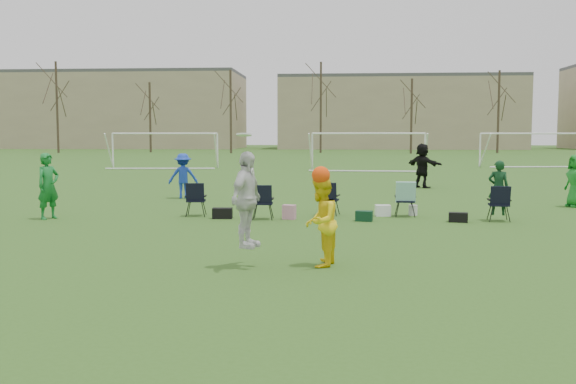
# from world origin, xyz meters

# --- Properties ---
(ground) EXTENTS (260.00, 260.00, 0.00)m
(ground) POSITION_xyz_m (0.00, 0.00, 0.00)
(ground) COLOR #31581B
(ground) RESTS_ON ground
(fielder_green_near) EXTENTS (0.71, 0.80, 1.84)m
(fielder_green_near) POSITION_xyz_m (-6.07, 7.08, 0.92)
(fielder_green_near) COLOR #136F28
(fielder_green_near) RESTS_ON ground
(fielder_blue) EXTENTS (1.19, 0.86, 1.65)m
(fielder_blue) POSITION_xyz_m (-3.69, 13.03, 0.83)
(fielder_blue) COLOR #1737AF
(fielder_blue) RESTS_ON ground
(fielder_green_far) EXTENTS (0.70, 0.93, 1.70)m
(fielder_green_far) POSITION_xyz_m (9.65, 11.20, 0.85)
(fielder_green_far) COLOR #157821
(fielder_green_far) RESTS_ON ground
(fielder_black) EXTENTS (1.64, 1.74, 1.96)m
(fielder_black) POSITION_xyz_m (5.71, 18.42, 0.98)
(fielder_black) COLOR black
(fielder_black) RESTS_ON ground
(center_contest) EXTENTS (2.02, 1.18, 2.38)m
(center_contest) POSITION_xyz_m (1.02, 1.11, 1.01)
(center_contest) COLOR silver
(center_contest) RESTS_ON ground
(sideline_setup) EXTENTS (9.12, 1.81, 1.65)m
(sideline_setup) POSITION_xyz_m (2.53, 7.93, 0.50)
(sideline_setup) COLOR #0E3519
(sideline_setup) RESTS_ON ground
(goal_left) EXTENTS (7.39, 0.76, 2.46)m
(goal_left) POSITION_xyz_m (-10.00, 34.00, 1.92)
(goal_left) COLOR white
(goal_left) RESTS_ON ground
(goal_mid) EXTENTS (7.40, 0.63, 2.46)m
(goal_mid) POSITION_xyz_m (4.00, 32.00, 1.92)
(goal_mid) COLOR white
(goal_mid) RESTS_ON ground
(goal_right) EXTENTS (7.35, 1.14, 2.46)m
(goal_right) POSITION_xyz_m (16.00, 38.00, 1.92)
(goal_right) COLOR white
(goal_right) RESTS_ON ground
(tree_line) EXTENTS (110.28, 3.28, 11.40)m
(tree_line) POSITION_xyz_m (0.24, 69.85, 5.09)
(tree_line) COLOR #382B21
(tree_line) RESTS_ON ground
(building_row) EXTENTS (126.00, 16.00, 13.00)m
(building_row) POSITION_xyz_m (6.73, 96.00, 5.99)
(building_row) COLOR tan
(building_row) RESTS_ON ground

